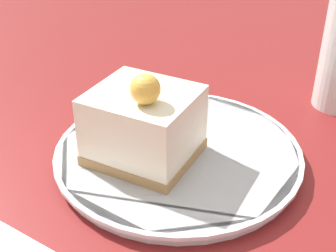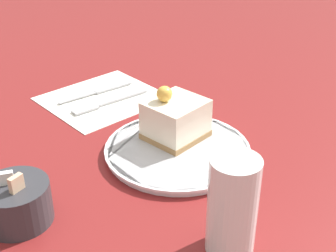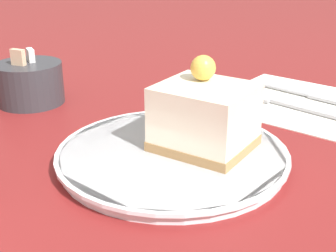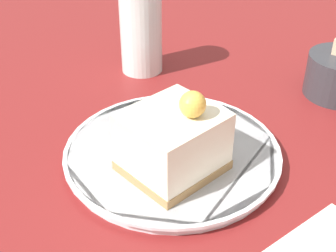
{
  "view_description": "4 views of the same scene",
  "coord_description": "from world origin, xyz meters",
  "views": [
    {
      "loc": [
        0.32,
        0.19,
        0.28
      ],
      "look_at": [
        0.02,
        -0.02,
        0.05
      ],
      "focal_mm": 50.0,
      "sensor_mm": 36.0,
      "label": 1
    },
    {
      "loc": [
        -0.5,
        0.42,
        0.43
      ],
      "look_at": [
        0.02,
        -0.02,
        0.05
      ],
      "focal_mm": 50.0,
      "sensor_mm": 36.0,
      "label": 2
    },
    {
      "loc": [
        -0.34,
        -0.31,
        0.22
      ],
      "look_at": [
        -0.0,
        -0.02,
        0.04
      ],
      "focal_mm": 50.0,
      "sensor_mm": 36.0,
      "label": 3
    },
    {
      "loc": [
        0.34,
        -0.27,
        0.33
      ],
      "look_at": [
        -0.01,
        -0.02,
        0.04
      ],
      "focal_mm": 50.0,
      "sensor_mm": 36.0,
      "label": 4
    }
  ],
  "objects": [
    {
      "name": "ground_plane",
      "position": [
        0.0,
        0.0,
        0.0
      ],
      "size": [
        4.0,
        4.0,
        0.0
      ],
      "primitive_type": "plane",
      "color": "maroon"
    },
    {
      "name": "cake_slice",
      "position": [
        0.03,
        -0.04,
        0.05
      ],
      "size": [
        0.1,
        0.11,
        0.1
      ],
      "rotation": [
        0.0,
        0.0,
        0.13
      ],
      "color": "#9E7547",
      "rests_on": "plate"
    },
    {
      "name": "plate",
      "position": [
        0.0,
        -0.02,
        0.01
      ],
      "size": [
        0.25,
        0.25,
        0.01
      ],
      "color": "white",
      "rests_on": "ground_plane"
    }
  ]
}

